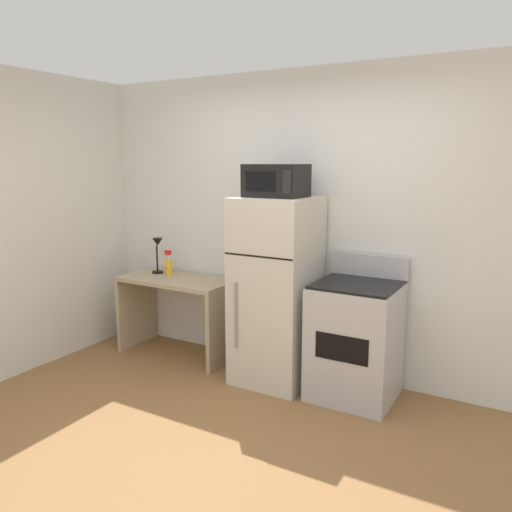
% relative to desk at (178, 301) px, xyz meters
% --- Properties ---
extents(ground_plane, '(12.00, 12.00, 0.00)m').
position_rel_desk_xyz_m(ground_plane, '(1.25, -1.36, -0.52)').
color(ground_plane, olive).
extents(wall_back_white, '(5.00, 0.10, 2.60)m').
position_rel_desk_xyz_m(wall_back_white, '(1.25, 0.34, 0.78)').
color(wall_back_white, silver).
rests_on(wall_back_white, ground).
extents(desk, '(1.10, 0.54, 0.75)m').
position_rel_desk_xyz_m(desk, '(0.00, 0.00, 0.00)').
color(desk, tan).
rests_on(desk, ground).
extents(desk_lamp, '(0.14, 0.12, 0.35)m').
position_rel_desk_xyz_m(desk_lamp, '(-0.28, 0.06, 0.47)').
color(desk_lamp, black).
rests_on(desk_lamp, desk).
extents(spray_bottle, '(0.06, 0.06, 0.25)m').
position_rel_desk_xyz_m(spray_bottle, '(-0.13, 0.04, 0.33)').
color(spray_bottle, yellow).
rests_on(spray_bottle, desk).
extents(refrigerator, '(0.61, 0.66, 1.56)m').
position_rel_desk_xyz_m(refrigerator, '(1.09, -0.05, 0.26)').
color(refrigerator, beige).
rests_on(refrigerator, ground).
extents(microwave, '(0.46, 0.35, 0.26)m').
position_rel_desk_xyz_m(microwave, '(1.09, -0.07, 1.17)').
color(microwave, black).
rests_on(microwave, refrigerator).
extents(oven_range, '(0.63, 0.61, 1.10)m').
position_rel_desk_xyz_m(oven_range, '(1.77, -0.03, -0.05)').
color(oven_range, '#B7B7BC').
rests_on(oven_range, ground).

